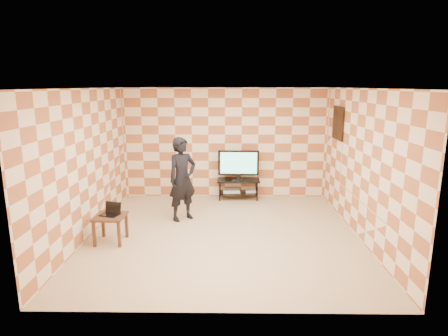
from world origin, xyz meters
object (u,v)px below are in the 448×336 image
(tv_stand, at_px, (238,185))
(side_table, at_px, (110,220))
(tv, at_px, (238,164))
(person, at_px, (182,179))

(tv_stand, bearing_deg, side_table, -131.73)
(tv, xyz_separation_m, side_table, (-2.34, -2.62, -0.49))
(tv_stand, relative_size, person, 0.59)
(tv_stand, distance_m, side_table, 3.52)
(tv_stand, distance_m, person, 1.93)
(tv_stand, relative_size, tv, 1.04)
(side_table, bearing_deg, tv_stand, 48.27)
(side_table, xyz_separation_m, person, (1.15, 1.18, 0.46))
(tv, height_order, person, person)
(tv_stand, xyz_separation_m, side_table, (-2.34, -2.62, 0.05))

